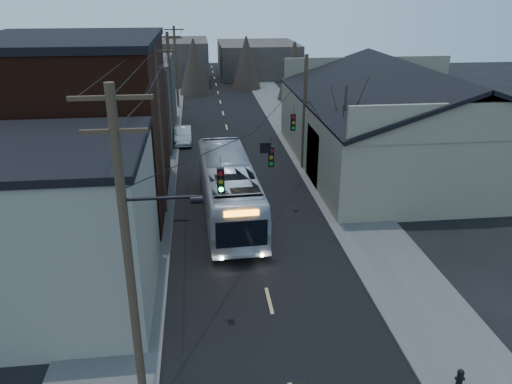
% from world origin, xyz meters
% --- Properties ---
extents(road_surface, '(9.00, 110.00, 0.02)m').
position_xyz_m(road_surface, '(0.00, 30.00, 0.01)').
color(road_surface, black).
rests_on(road_surface, ground).
extents(sidewalk_left, '(4.00, 110.00, 0.12)m').
position_xyz_m(sidewalk_left, '(-6.50, 30.00, 0.06)').
color(sidewalk_left, '#474744').
rests_on(sidewalk_left, ground).
extents(sidewalk_right, '(4.00, 110.00, 0.12)m').
position_xyz_m(sidewalk_right, '(6.50, 30.00, 0.06)').
color(sidewalk_right, '#474744').
rests_on(sidewalk_right, ground).
extents(building_clapboard, '(8.00, 8.00, 7.00)m').
position_xyz_m(building_clapboard, '(-9.00, 9.00, 3.50)').
color(building_clapboard, gray).
rests_on(building_clapboard, ground).
extents(building_brick, '(10.00, 12.00, 10.00)m').
position_xyz_m(building_brick, '(-10.00, 20.00, 5.00)').
color(building_brick, black).
rests_on(building_brick, ground).
extents(building_left_far, '(9.00, 14.00, 7.00)m').
position_xyz_m(building_left_far, '(-9.50, 36.00, 3.50)').
color(building_left_far, '#312C27').
rests_on(building_left_far, ground).
extents(warehouse, '(16.16, 20.60, 7.73)m').
position_xyz_m(warehouse, '(13.00, 25.00, 2.70)').
color(warehouse, gray).
rests_on(warehouse, ground).
extents(building_far_left, '(10.00, 12.00, 6.00)m').
position_xyz_m(building_far_left, '(-6.00, 65.00, 3.00)').
color(building_far_left, '#312C27').
rests_on(building_far_left, ground).
extents(building_far_right, '(12.00, 14.00, 5.00)m').
position_xyz_m(building_far_right, '(7.00, 70.00, 2.50)').
color(building_far_right, '#312C27').
rests_on(building_far_right, ground).
extents(bare_tree, '(0.40, 0.40, 7.20)m').
position_xyz_m(bare_tree, '(6.50, 20.00, 3.60)').
color(bare_tree, black).
rests_on(bare_tree, ground).
extents(utility_lines, '(11.24, 45.28, 10.50)m').
position_xyz_m(utility_lines, '(-3.11, 24.14, 4.95)').
color(utility_lines, '#382B1E').
rests_on(utility_lines, ground).
extents(bus, '(3.40, 12.58, 3.47)m').
position_xyz_m(bus, '(-1.15, 17.22, 1.74)').
color(bus, silver).
rests_on(bus, ground).
extents(parked_car, '(1.56, 4.27, 1.40)m').
position_xyz_m(parked_car, '(-4.17, 33.05, 0.70)').
color(parked_car, '#B4B8BC').
rests_on(parked_car, ground).
extents(fire_hydrant, '(0.34, 0.24, 0.69)m').
position_xyz_m(fire_hydrant, '(5.71, 2.08, 0.49)').
color(fire_hydrant, black).
rests_on(fire_hydrant, sidewalk_right).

